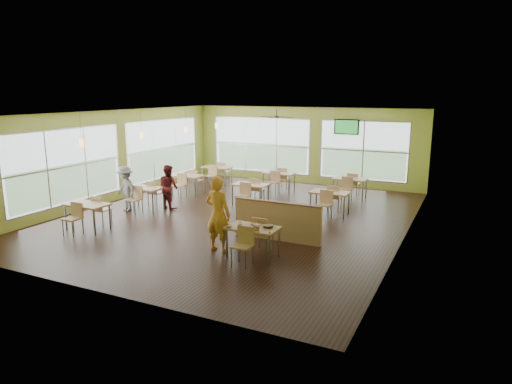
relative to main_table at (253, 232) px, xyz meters
The scene contains 20 objects.
room 3.73m from the main_table, 123.69° to the left, with size 12.00×12.04×3.20m.
window_bays 7.70m from the main_table, 127.41° to the left, with size 9.24×10.24×2.38m.
main_table is the anchor object (origin of this frame).
half_wall_divider 1.45m from the main_table, 90.00° to the left, with size 2.40×0.14×1.04m.
dining_tables 5.61m from the main_table, 122.91° to the left, with size 6.92×8.72×0.87m.
pendant_lights 6.62m from the main_table, 144.75° to the left, with size 0.11×7.31×0.86m.
ceiling_fan 6.73m from the main_table, 108.43° to the left, with size 1.25×1.25×0.29m.
tv_backwall 9.08m from the main_table, 91.29° to the left, with size 1.00×0.07×0.60m.
man_plaid 1.01m from the main_table, behind, with size 0.69×0.45×1.88m, color orange.
patron_maroon 5.43m from the main_table, 147.14° to the left, with size 0.72×0.56×1.48m, color maroon.
patron_grey 6.02m from the main_table, 159.61° to the left, with size 0.96×0.55×1.48m, color slate.
cup_blue 0.35m from the main_table, 169.33° to the right, with size 0.09×0.09×0.32m.
cup_yellow 0.37m from the main_table, 130.76° to the right, with size 0.10×0.10×0.35m.
cup_red_near 0.24m from the main_table, 44.46° to the right, with size 0.09×0.09×0.31m.
cup_red_far 0.35m from the main_table, 40.97° to the right, with size 0.11×0.11×0.38m.
food_basket 0.39m from the main_table, 20.98° to the left, with size 0.26×0.26×0.06m.
ketchup_cup 0.62m from the main_table, 25.52° to the right, with size 0.06×0.06×0.02m, color #A92009.
wrapper_left 0.58m from the main_table, 152.27° to the right, with size 0.16×0.14×0.04m, color olive.
wrapper_mid 0.20m from the main_table, 95.04° to the left, with size 0.22×0.20×0.06m, color olive.
wrapper_right 0.33m from the main_table, 49.85° to the right, with size 0.14×0.12×0.03m, color olive.
Camera 1 is at (6.47, -12.13, 3.83)m, focal length 32.00 mm.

